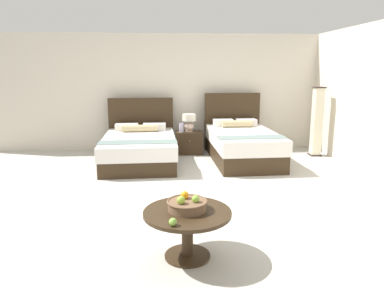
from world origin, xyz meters
name	(u,v)px	position (x,y,z in m)	size (l,w,h in m)	color
ground_plane	(201,195)	(0.00, 0.00, -0.01)	(9.67, 10.13, 0.02)	#BAB6AC
wall_back	(187,92)	(0.00, 3.26, 1.30)	(9.67, 0.12, 2.60)	beige
bed_near_window	(140,147)	(-1.03, 1.99, 0.30)	(1.46, 2.21, 1.20)	#332415
bed_near_corner	(242,144)	(1.02, 1.99, 0.34)	(1.29, 2.21, 1.30)	#332415
nightstand	(189,143)	(0.00, 2.66, 0.24)	(0.57, 0.40, 0.49)	#332415
table_lamp	(189,121)	(0.00, 2.68, 0.72)	(0.29, 0.29, 0.38)	beige
vase	(181,128)	(-0.17, 2.62, 0.58)	(0.10, 0.10, 0.19)	#B8B4CE
coffee_table	(187,222)	(-0.32, -1.79, 0.36)	(0.85, 0.85, 0.48)	#332415
fruit_bowl	(187,204)	(-0.32, -1.77, 0.54)	(0.39, 0.39, 0.17)	brown
loose_apple	(173,222)	(-0.46, -2.11, 0.51)	(0.07, 0.07, 0.07)	#82B242
floor_lamp_corner	(317,122)	(2.68, 2.29, 0.73)	(0.23, 0.23, 1.46)	#332622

